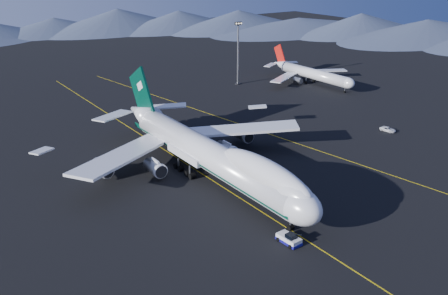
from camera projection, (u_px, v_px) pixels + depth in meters
ground at (210, 179)px, 109.23m from camera, size 500.00×500.00×0.00m
taxiway_line_main at (210, 179)px, 109.23m from camera, size 0.25×220.00×0.01m
taxiway_line_side at (284, 139)px, 132.73m from camera, size 28.08×198.09×0.01m
boeing_747 at (209, 154)px, 107.16m from camera, size 59.62×72.43×19.37m
pushback_tug at (289, 240)px, 84.74m from camera, size 2.79×4.60×1.95m
second_jet at (311, 73)px, 189.05m from camera, size 38.27×43.23×12.30m
service_van at (388, 129)px, 138.16m from camera, size 2.63×4.66×1.23m
floodlight_mast at (238, 53)px, 184.71m from camera, size 2.85×2.14×23.07m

